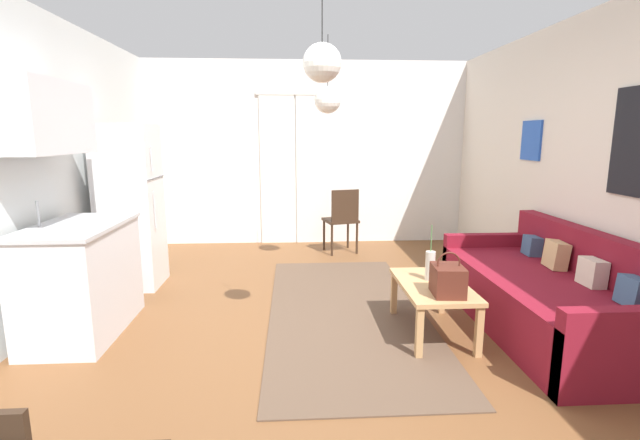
# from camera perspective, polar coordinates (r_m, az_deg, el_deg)

# --- Properties ---
(ground_plane) EXTENTS (5.23, 7.51, 0.10)m
(ground_plane) POSITION_cam_1_polar(r_m,az_deg,el_deg) (3.65, 0.37, -16.22)
(ground_plane) COLOR brown
(wall_back) EXTENTS (4.83, 0.13, 2.65)m
(wall_back) POSITION_cam_1_polar(r_m,az_deg,el_deg) (6.76, -1.67, 8.26)
(wall_back) COLOR white
(wall_back) RESTS_ON ground_plane
(wall_right) EXTENTS (0.12, 7.11, 2.65)m
(wall_right) POSITION_cam_1_polar(r_m,az_deg,el_deg) (4.16, 35.13, 4.99)
(wall_right) COLOR silver
(wall_right) RESTS_ON ground_plane
(area_rug) EXTENTS (1.39, 3.18, 0.01)m
(area_rug) POSITION_cam_1_polar(r_m,az_deg,el_deg) (4.25, 3.32, -11.37)
(area_rug) COLOR brown
(area_rug) RESTS_ON ground_plane
(couch) EXTENTS (0.94, 2.16, 0.83)m
(couch) POSITION_cam_1_polar(r_m,az_deg,el_deg) (4.26, 27.00, -8.65)
(couch) COLOR maroon
(couch) RESTS_ON ground_plane
(coffee_table) EXTENTS (0.52, 0.91, 0.42)m
(coffee_table) POSITION_cam_1_polar(r_m,az_deg,el_deg) (3.80, 14.01, -8.59)
(coffee_table) COLOR tan
(coffee_table) RESTS_ON ground_plane
(bamboo_vase) EXTENTS (0.08, 0.08, 0.46)m
(bamboo_vase) POSITION_cam_1_polar(r_m,az_deg,el_deg) (3.83, 13.68, -5.58)
(bamboo_vase) COLOR beige
(bamboo_vase) RESTS_ON coffee_table
(handbag) EXTENTS (0.24, 0.29, 0.33)m
(handbag) POSITION_cam_1_polar(r_m,az_deg,el_deg) (3.53, 15.77, -7.26)
(handbag) COLOR #512319
(handbag) RESTS_ON coffee_table
(refrigerator) EXTENTS (0.59, 0.58, 1.71)m
(refrigerator) POSITION_cam_1_polar(r_m,az_deg,el_deg) (5.16, -22.75, 1.55)
(refrigerator) COLOR white
(refrigerator) RESTS_ON ground_plane
(kitchen_counter) EXTENTS (0.63, 1.11, 2.01)m
(kitchen_counter) POSITION_cam_1_polar(r_m,az_deg,el_deg) (4.11, -28.57, -2.68)
(kitchen_counter) COLOR silver
(kitchen_counter) RESTS_ON ground_plane
(accent_chair) EXTENTS (0.51, 0.49, 0.89)m
(accent_chair) POSITION_cam_1_polar(r_m,az_deg,el_deg) (6.16, 2.80, 0.36)
(accent_chair) COLOR #382619
(accent_chair) RESTS_ON ground_plane
(pendant_lamp_near) EXTENTS (0.25, 0.25, 0.72)m
(pendant_lamp_near) POSITION_cam_1_polar(r_m,az_deg,el_deg) (3.13, 0.27, 19.17)
(pendant_lamp_near) COLOR black
(pendant_lamp_far) EXTENTS (0.29, 0.29, 0.82)m
(pendant_lamp_far) POSITION_cam_1_polar(r_m,az_deg,el_deg) (5.10, 0.98, 14.88)
(pendant_lamp_far) COLOR black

